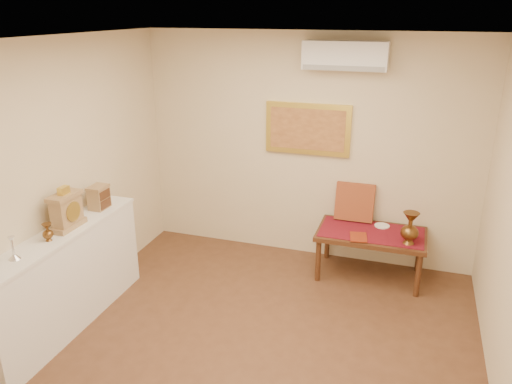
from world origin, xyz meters
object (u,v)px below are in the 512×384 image
at_px(mantel_clock, 67,211).
at_px(wooden_chest, 99,197).
at_px(low_table, 371,237).
at_px(brass_urn_tall, 410,225).
at_px(display_ledge, 65,280).

bearing_deg(mantel_clock, wooden_chest, 90.86).
bearing_deg(mantel_clock, low_table, 33.16).
bearing_deg(wooden_chest, brass_urn_tall, 18.89).
bearing_deg(wooden_chest, mantel_clock, -89.14).
bearing_deg(brass_urn_tall, low_table, 156.27).
height_order(brass_urn_tall, wooden_chest, wooden_chest).
bearing_deg(mantel_clock, brass_urn_tall, 27.00).
distance_m(brass_urn_tall, mantel_clock, 3.46).
height_order(brass_urn_tall, low_table, brass_urn_tall).
distance_m(display_ledge, wooden_chest, 0.89).
height_order(mantel_clock, wooden_chest, mantel_clock).
height_order(brass_urn_tall, display_ledge, brass_urn_tall).
bearing_deg(low_table, wooden_chest, -155.29).
relative_size(mantel_clock, wooden_chest, 1.68).
distance_m(mantel_clock, wooden_chest, 0.51).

